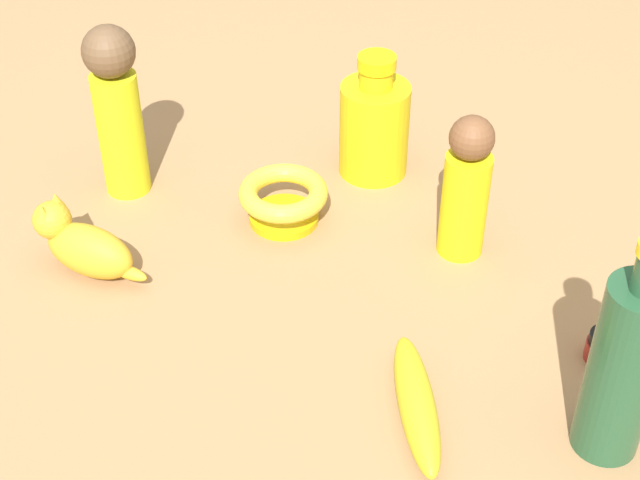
{
  "coord_description": "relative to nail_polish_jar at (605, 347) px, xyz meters",
  "views": [
    {
      "loc": [
        0.22,
        0.8,
        0.75
      ],
      "look_at": [
        0.0,
        0.0,
        0.09
      ],
      "focal_mm": 53.6,
      "sensor_mm": 36.0,
      "label": 1
    }
  ],
  "objects": [
    {
      "name": "banana",
      "position": [
        0.22,
        0.02,
        0.0
      ],
      "size": [
        0.07,
        0.19,
        0.04
      ],
      "primitive_type": "ellipsoid",
      "rotation": [
        0.0,
        0.0,
        1.39
      ],
      "color": "gold",
      "rests_on": "ground"
    },
    {
      "name": "nail_polish_jar",
      "position": [
        0.0,
        0.0,
        0.0
      ],
      "size": [
        0.04,
        0.04,
        0.04
      ],
      "color": "maroon",
      "rests_on": "ground"
    },
    {
      "name": "person_figure_adult",
      "position": [
        0.08,
        -0.22,
        0.08
      ],
      "size": [
        0.07,
        0.07,
        0.19
      ],
      "color": "yellow",
      "rests_on": "ground"
    },
    {
      "name": "person_figure_child",
      "position": [
        0.46,
        -0.45,
        0.11
      ],
      "size": [
        0.08,
        0.08,
        0.24
      ],
      "color": "yellow",
      "rests_on": "ground"
    },
    {
      "name": "bottle_tall",
      "position": [
        0.05,
        0.1,
        0.09
      ],
      "size": [
        0.07,
        0.07,
        0.25
      ],
      "color": "#214B2D",
      "rests_on": "ground"
    },
    {
      "name": "bowl",
      "position": [
        0.28,
        -0.33,
        0.02
      ],
      "size": [
        0.11,
        0.11,
        0.06
      ],
      "color": "gold",
      "rests_on": "ground"
    },
    {
      "name": "ground",
      "position": [
        0.27,
        -0.18,
        -0.02
      ],
      "size": [
        2.0,
        2.0,
        0.0
      ],
      "primitive_type": "plane",
      "color": "#936D47"
    },
    {
      "name": "cat_figurine",
      "position": [
        0.53,
        -0.3,
        0.02
      ],
      "size": [
        0.13,
        0.12,
        0.09
      ],
      "color": "gold",
      "rests_on": "ground"
    },
    {
      "name": "bottle_short",
      "position": [
        0.13,
        -0.41,
        0.05
      ],
      "size": [
        0.09,
        0.09,
        0.17
      ],
      "color": "gold",
      "rests_on": "ground"
    }
  ]
}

